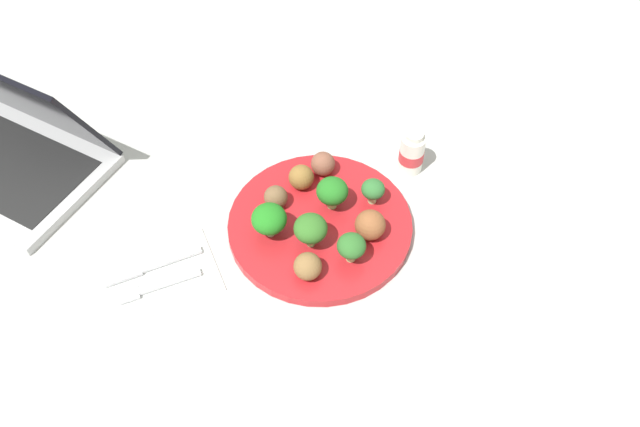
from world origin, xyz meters
The scene contains 17 objects.
ground_plane centered at (0.00, 0.00, 0.00)m, with size 4.00×4.00×0.00m, color #B2B2AD.
plate centered at (0.00, 0.00, 0.01)m, with size 0.28×0.28×0.02m, color red.
broccoli_floret_mid_left centered at (0.03, 0.03, 0.05)m, with size 0.05×0.05×0.06m.
broccoli_floret_near_rim centered at (-0.09, 0.00, 0.04)m, with size 0.04×0.04×0.04m.
broccoli_floret_back_left centered at (-0.03, -0.02, 0.05)m, with size 0.05×0.05×0.05m.
broccoli_floret_front_right centered at (-0.01, 0.08, 0.05)m, with size 0.04×0.04×0.05m.
broccoli_floret_mid_right centered at (0.08, -0.01, 0.05)m, with size 0.05×0.05×0.06m.
meatball_far_rim centered at (0.05, -0.06, 0.03)m, with size 0.04×0.04×0.04m, color brown.
meatball_back_right centered at (-0.05, -0.09, 0.04)m, with size 0.04×0.04×0.04m, color brown.
meatball_mid_right centered at (-0.01, -0.08, 0.04)m, with size 0.04×0.04×0.04m, color brown.
meatball_front_right centered at (-0.06, 0.05, 0.04)m, with size 0.05×0.05×0.05m, color brown.
meatball_near_rim centered at (0.06, 0.08, 0.04)m, with size 0.04×0.04×0.04m, color brown.
napkin centered at (0.25, -0.03, 0.00)m, with size 0.17×0.12×0.01m, color white.
fork centered at (0.26, -0.01, 0.01)m, with size 0.12×0.03×0.01m.
knife centered at (0.26, -0.04, 0.01)m, with size 0.15×0.02×0.01m.
yogurt_bottle centered at (-0.19, -0.05, 0.04)m, with size 0.04×0.04×0.08m.
laptop centered at (0.39, -0.35, 0.04)m, with size 0.36×0.39×0.20m.
Camera 1 is at (0.28, 0.55, 0.80)m, focal length 37.04 mm.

